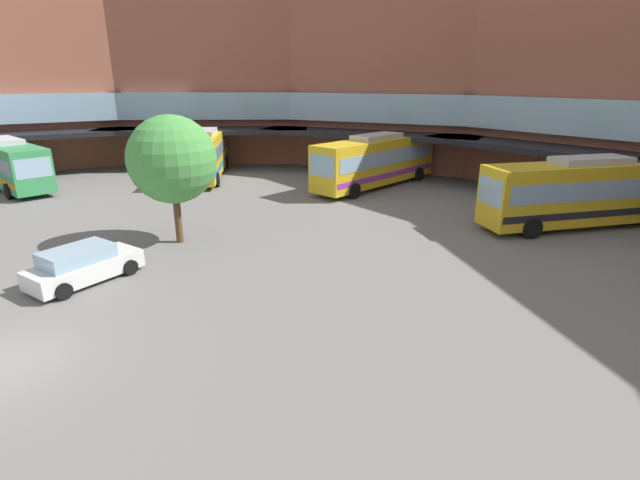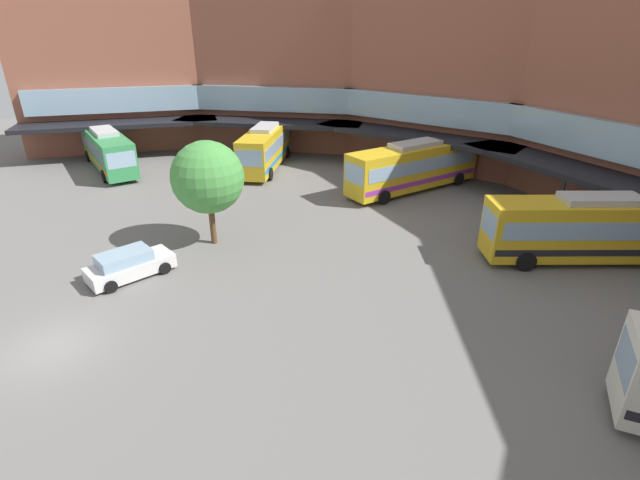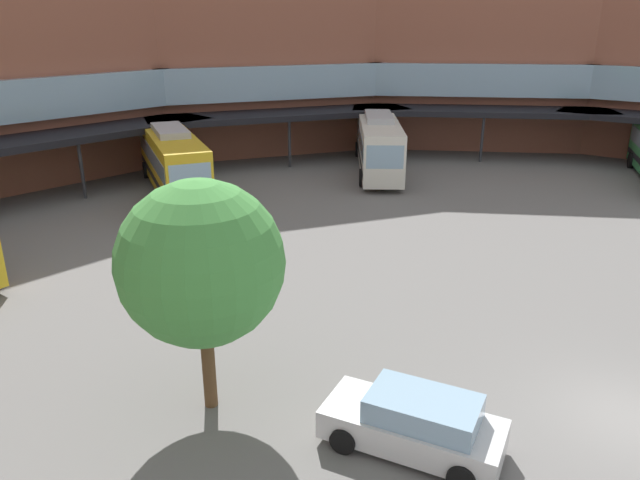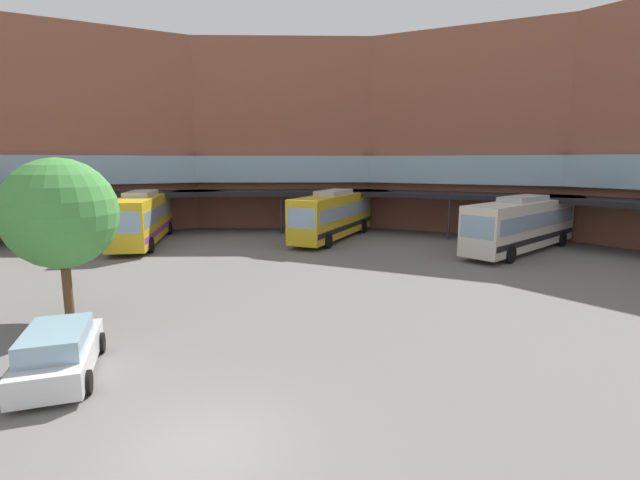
% 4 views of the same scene
% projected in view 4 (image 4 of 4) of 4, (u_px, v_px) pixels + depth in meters
% --- Properties ---
extents(ground_plane, '(123.60, 123.60, 0.00)m').
position_uv_depth(ground_plane, '(202.00, 449.00, 10.07)').
color(ground_plane, slate).
extents(station_building, '(81.65, 44.08, 17.17)m').
position_uv_depth(station_building, '(274.00, 132.00, 30.94)').
color(station_building, '#93543F').
rests_on(station_building, ground).
extents(bus_0, '(4.20, 12.34, 3.98)m').
position_uv_depth(bus_0, '(143.00, 217.00, 34.90)').
color(bus_0, gold).
rests_on(bus_0, ground).
extents(bus_2, '(7.27, 11.83, 3.94)m').
position_uv_depth(bus_2, '(333.00, 214.00, 36.87)').
color(bus_2, gold).
rests_on(bus_2, ground).
extents(bus_4, '(10.96, 10.11, 3.86)m').
position_uv_depth(bus_4, '(522.00, 224.00, 31.72)').
color(bus_4, silver).
rests_on(bus_4, ground).
extents(parked_car, '(3.02, 4.74, 1.53)m').
position_uv_depth(parked_car, '(59.00, 353.00, 13.33)').
color(parked_car, silver).
rests_on(parked_car, ground).
extents(plaza_tree, '(4.29, 4.29, 6.38)m').
position_uv_depth(plaza_tree, '(60.00, 214.00, 17.72)').
color(plaza_tree, brown).
rests_on(plaza_tree, ground).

